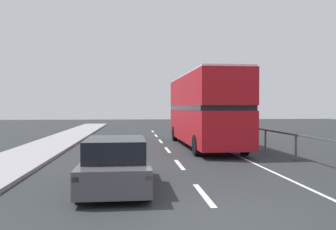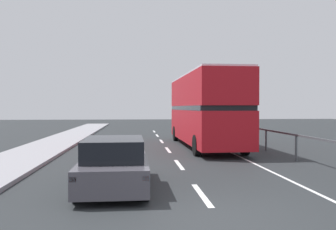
% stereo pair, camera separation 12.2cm
% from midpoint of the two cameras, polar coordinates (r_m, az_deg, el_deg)
% --- Properties ---
extents(ground_plane, '(74.84, 120.00, 0.10)m').
position_cam_midpoint_polar(ground_plane, '(7.80, 8.53, -16.29)').
color(ground_plane, '#272A2C').
extents(lane_paint_markings, '(3.24, 46.00, 0.01)m').
position_cam_midpoint_polar(lane_paint_markings, '(15.91, 8.23, -7.06)').
color(lane_paint_markings, silver).
rests_on(lane_paint_markings, ground).
extents(bridge_side_railing, '(0.10, 42.00, 1.14)m').
position_cam_midpoint_polar(bridge_side_railing, '(17.70, 17.92, -3.28)').
color(bridge_side_railing, '#4B4F54').
rests_on(bridge_side_railing, ground).
extents(double_decker_bus_red, '(2.80, 10.65, 4.18)m').
position_cam_midpoint_polar(double_decker_bus_red, '(20.46, 6.12, 1.09)').
color(double_decker_bus_red, '#B5131C').
rests_on(double_decker_bus_red, ground).
extents(hatchback_car_near, '(1.91, 4.28, 1.44)m').
position_cam_midpoint_polar(hatchback_car_near, '(10.13, -8.40, -7.93)').
color(hatchback_car_near, '#4B4850').
rests_on(hatchback_car_near, ground).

